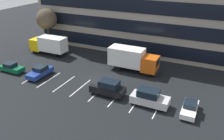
# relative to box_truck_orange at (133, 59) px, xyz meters

# --- Properties ---
(ground_plane) EXTENTS (120.00, 120.00, 0.00)m
(ground_plane) POSITION_rel_box_truck_orange_xyz_m (-3.09, -5.57, -2.11)
(ground_plane) COLOR black
(lot_markings) EXTENTS (19.74, 5.40, 0.01)m
(lot_markings) POSITION_rel_box_truck_orange_xyz_m (-3.09, -8.49, -2.11)
(lot_markings) COLOR silver
(lot_markings) RESTS_ON ground_plane
(box_truck_orange) EXTENTS (8.09, 2.68, 3.75)m
(box_truck_orange) POSITION_rel_box_truck_orange_xyz_m (0.00, 0.00, 0.00)
(box_truck_orange) COLOR #D85914
(box_truck_orange) RESTS_ON ground_plane
(box_truck_yellow) EXTENTS (7.47, 2.47, 3.46)m
(box_truck_yellow) POSITION_rel_box_truck_orange_xyz_m (-17.03, 0.34, -0.16)
(box_truck_yellow) COLOR yellow
(box_truck_yellow) RESTS_ON ground_plane
(sedan_white) EXTENTS (1.64, 3.92, 1.40)m
(sedan_white) POSITION_rel_box_truck_orange_xyz_m (10.29, -8.21, -1.45)
(sedan_white) COLOR white
(sedan_white) RESTS_ON ground_plane
(sedan_forest) EXTENTS (4.09, 1.71, 1.47)m
(sedan_forest) POSITION_rel_box_truck_orange_xyz_m (-17.44, -8.67, -1.42)
(sedan_forest) COLOR #0C5933
(sedan_forest) RESTS_ON ground_plane
(sedan_navy) EXTENTS (1.86, 4.45, 1.59)m
(sedan_navy) POSITION_rel_box_truck_orange_xyz_m (-12.09, -7.99, -1.36)
(sedan_navy) COLOR navy
(sedan_navy) RESTS_ON ground_plane
(suv_black) EXTENTS (4.62, 1.96, 2.09)m
(suv_black) POSITION_rel_box_truck_orange_xyz_m (-0.16, -8.49, -1.10)
(suv_black) COLOR black
(suv_black) RESTS_ON ground_plane
(suv_silver) EXTENTS (4.65, 1.97, 2.10)m
(suv_silver) POSITION_rel_box_truck_orange_xyz_m (5.52, -8.59, -1.09)
(suv_silver) COLOR silver
(suv_silver) RESTS_ON ground_plane
(bare_tree) EXTENTS (4.13, 4.13, 7.75)m
(bare_tree) POSITION_rel_box_truck_orange_xyz_m (-20.09, 4.08, 3.56)
(bare_tree) COLOR #473323
(bare_tree) RESTS_ON ground_plane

